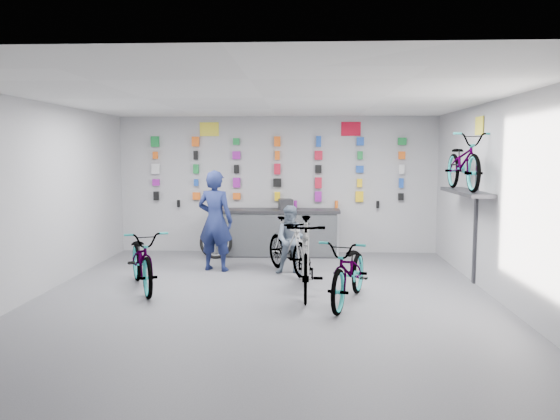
{
  "coord_description": "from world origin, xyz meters",
  "views": [
    {
      "loc": [
        0.62,
        -8.03,
        2.2
      ],
      "look_at": [
        0.18,
        1.4,
        1.21
      ],
      "focal_mm": 35.0,
      "sensor_mm": 36.0,
      "label": 1
    }
  ],
  "objects_px": {
    "bike_left": "(142,259)",
    "clerk": "(215,221)",
    "counter": "(276,233)",
    "bike_service": "(288,246)",
    "bike_center": "(306,256)",
    "bike_right": "(350,270)",
    "customer": "(292,240)"
  },
  "relations": [
    {
      "from": "bike_left",
      "to": "bike_center",
      "type": "xyz_separation_m",
      "value": [
        2.64,
        -0.2,
        0.1
      ]
    },
    {
      "from": "bike_left",
      "to": "clerk",
      "type": "bearing_deg",
      "value": 32.58
    },
    {
      "from": "bike_left",
      "to": "counter",
      "type": "bearing_deg",
      "value": 31.5
    },
    {
      "from": "bike_left",
      "to": "bike_service",
      "type": "relative_size",
      "value": 1.11
    },
    {
      "from": "bike_right",
      "to": "customer",
      "type": "distance_m",
      "value": 2.1
    },
    {
      "from": "bike_left",
      "to": "clerk",
      "type": "xyz_separation_m",
      "value": [
        0.95,
        1.48,
        0.44
      ]
    },
    {
      "from": "counter",
      "to": "clerk",
      "type": "height_order",
      "value": "clerk"
    },
    {
      "from": "bike_left",
      "to": "clerk",
      "type": "distance_m",
      "value": 1.81
    },
    {
      "from": "counter",
      "to": "bike_service",
      "type": "xyz_separation_m",
      "value": [
        0.31,
        -1.76,
        0.03
      ]
    },
    {
      "from": "clerk",
      "to": "customer",
      "type": "bearing_deg",
      "value": -175.1
    },
    {
      "from": "counter",
      "to": "bike_left",
      "type": "distance_m",
      "value": 3.62
    },
    {
      "from": "bike_service",
      "to": "bike_center",
      "type": "bearing_deg",
      "value": -104.51
    },
    {
      "from": "counter",
      "to": "bike_right",
      "type": "height_order",
      "value": "counter"
    },
    {
      "from": "bike_center",
      "to": "bike_right",
      "type": "height_order",
      "value": "bike_center"
    },
    {
      "from": "counter",
      "to": "bike_service",
      "type": "distance_m",
      "value": 1.78
    },
    {
      "from": "bike_service",
      "to": "customer",
      "type": "xyz_separation_m",
      "value": [
        0.07,
        -0.05,
        0.11
      ]
    },
    {
      "from": "bike_right",
      "to": "clerk",
      "type": "bearing_deg",
      "value": 154.47
    },
    {
      "from": "bike_right",
      "to": "bike_service",
      "type": "height_order",
      "value": "bike_service"
    },
    {
      "from": "bike_left",
      "to": "bike_service",
      "type": "bearing_deg",
      "value": 3.66
    },
    {
      "from": "bike_service",
      "to": "clerk",
      "type": "relative_size",
      "value": 0.91
    },
    {
      "from": "bike_left",
      "to": "bike_right",
      "type": "bearing_deg",
      "value": -36.69
    },
    {
      "from": "clerk",
      "to": "customer",
      "type": "xyz_separation_m",
      "value": [
        1.44,
        -0.27,
        -0.31
      ]
    },
    {
      "from": "bike_left",
      "to": "bike_center",
      "type": "height_order",
      "value": "bike_center"
    },
    {
      "from": "bike_service",
      "to": "bike_left",
      "type": "bearing_deg",
      "value": -178.34
    },
    {
      "from": "bike_center",
      "to": "bike_right",
      "type": "distance_m",
      "value": 0.81
    },
    {
      "from": "bike_right",
      "to": "bike_left",
      "type": "bearing_deg",
      "value": -174.47
    },
    {
      "from": "bike_service",
      "to": "customer",
      "type": "height_order",
      "value": "customer"
    },
    {
      "from": "bike_service",
      "to": "clerk",
      "type": "bearing_deg",
      "value": 143.99
    },
    {
      "from": "bike_service",
      "to": "clerk",
      "type": "height_order",
      "value": "clerk"
    },
    {
      "from": "counter",
      "to": "bike_center",
      "type": "xyz_separation_m",
      "value": [
        0.63,
        -3.22,
        0.11
      ]
    },
    {
      "from": "bike_center",
      "to": "clerk",
      "type": "xyz_separation_m",
      "value": [
        -1.69,
        1.68,
        0.34
      ]
    },
    {
      "from": "bike_center",
      "to": "bike_service",
      "type": "bearing_deg",
      "value": 102.7
    }
  ]
}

